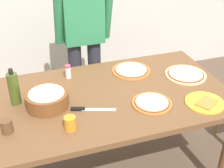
# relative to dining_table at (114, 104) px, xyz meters

# --- Properties ---
(dining_table) EXTENTS (1.60, 0.96, 0.76)m
(dining_table) POSITION_rel_dining_table_xyz_m (0.00, 0.00, 0.00)
(dining_table) COLOR brown
(dining_table) RESTS_ON ground
(person_cook) EXTENTS (0.49, 0.25, 1.62)m
(person_cook) POSITION_rel_dining_table_xyz_m (-0.03, 0.76, 0.27)
(person_cook) COLOR #2D2D38
(person_cook) RESTS_ON ground
(pizza_raw_on_board) EXTENTS (0.31, 0.31, 0.02)m
(pizza_raw_on_board) POSITION_rel_dining_table_xyz_m (0.60, 0.07, 0.10)
(pizza_raw_on_board) COLOR beige
(pizza_raw_on_board) RESTS_ON dining_table
(pizza_cooked_on_tray) EXTENTS (0.30, 0.30, 0.02)m
(pizza_cooked_on_tray) POSITION_rel_dining_table_xyz_m (0.23, 0.26, 0.10)
(pizza_cooked_on_tray) COLOR #C67A33
(pizza_cooked_on_tray) RESTS_ON dining_table
(pizza_second_cooked) EXTENTS (0.26, 0.26, 0.02)m
(pizza_second_cooked) POSITION_rel_dining_table_xyz_m (0.20, -0.20, 0.10)
(pizza_second_cooked) COLOR #C67A33
(pizza_second_cooked) RESTS_ON dining_table
(plate_with_slice) EXTENTS (0.26, 0.26, 0.02)m
(plate_with_slice) POSITION_rel_dining_table_xyz_m (0.53, -0.30, 0.10)
(plate_with_slice) COLOR gold
(plate_with_slice) RESTS_ON dining_table
(popcorn_bowl) EXTENTS (0.28, 0.28, 0.11)m
(popcorn_bowl) POSITION_rel_dining_table_xyz_m (-0.46, 0.00, 0.15)
(popcorn_bowl) COLOR brown
(popcorn_bowl) RESTS_ON dining_table
(olive_oil_bottle) EXTENTS (0.07, 0.07, 0.26)m
(olive_oil_bottle) POSITION_rel_dining_table_xyz_m (-0.65, 0.10, 0.20)
(olive_oil_bottle) COLOR #47561E
(olive_oil_bottle) RESTS_ON dining_table
(cup_orange) EXTENTS (0.07, 0.07, 0.08)m
(cup_orange) POSITION_rel_dining_table_xyz_m (-0.37, -0.28, 0.13)
(cup_orange) COLOR orange
(cup_orange) RESTS_ON dining_table
(cup_small_brown) EXTENTS (0.07, 0.07, 0.08)m
(cup_small_brown) POSITION_rel_dining_table_xyz_m (-0.72, -0.19, 0.13)
(cup_small_brown) COLOR brown
(cup_small_brown) RESTS_ON dining_table
(salt_shaker) EXTENTS (0.04, 0.04, 0.11)m
(salt_shaker) POSITION_rel_dining_table_xyz_m (-0.26, 0.32, 0.14)
(salt_shaker) COLOR white
(salt_shaker) RESTS_ON dining_table
(chef_knife) EXTENTS (0.28, 0.12, 0.02)m
(chef_knife) POSITION_rel_dining_table_xyz_m (-0.22, -0.13, 0.10)
(chef_knife) COLOR silver
(chef_knife) RESTS_ON dining_table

